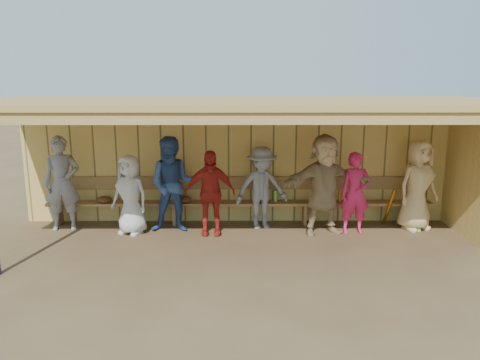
# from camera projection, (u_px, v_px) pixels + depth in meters

# --- Properties ---
(ground) EXTENTS (90.00, 90.00, 0.00)m
(ground) POSITION_uv_depth(u_px,v_px,m) (240.00, 242.00, 8.32)
(ground) COLOR brown
(ground) RESTS_ON ground
(player_a) EXTENTS (0.73, 0.55, 1.81)m
(player_a) POSITION_uv_depth(u_px,v_px,m) (62.00, 183.00, 8.85)
(player_a) COLOR gray
(player_a) RESTS_ON ground
(player_b) EXTENTS (0.85, 0.72, 1.49)m
(player_b) POSITION_uv_depth(u_px,v_px,m) (130.00, 195.00, 8.62)
(player_b) COLOR silver
(player_b) RESTS_ON ground
(player_c) EXTENTS (0.88, 0.69, 1.81)m
(player_c) POSITION_uv_depth(u_px,v_px,m) (173.00, 185.00, 8.73)
(player_c) COLOR #355392
(player_c) RESTS_ON ground
(player_d) EXTENTS (0.94, 0.43, 1.58)m
(player_d) POSITION_uv_depth(u_px,v_px,m) (210.00, 193.00, 8.58)
(player_d) COLOR red
(player_d) RESTS_ON ground
(player_e) EXTENTS (1.15, 0.85, 1.59)m
(player_e) POSITION_uv_depth(u_px,v_px,m) (262.00, 188.00, 8.94)
(player_e) COLOR gray
(player_e) RESTS_ON ground
(player_f) EXTENTS (1.82, 0.95, 1.87)m
(player_f) POSITION_uv_depth(u_px,v_px,m) (324.00, 184.00, 8.60)
(player_f) COLOR tan
(player_f) RESTS_ON ground
(player_g) EXTENTS (0.58, 0.40, 1.53)m
(player_g) POSITION_uv_depth(u_px,v_px,m) (355.00, 193.00, 8.65)
(player_g) COLOR #D52255
(player_g) RESTS_ON ground
(player_h) EXTENTS (0.99, 0.83, 1.73)m
(player_h) POSITION_uv_depth(u_px,v_px,m) (418.00, 185.00, 8.85)
(player_h) COLOR #E0B87E
(player_h) RESTS_ON ground
(dugout_structure) EXTENTS (8.80, 3.20, 2.50)m
(dugout_structure) POSITION_uv_depth(u_px,v_px,m) (261.00, 142.00, 8.63)
(dugout_structure) COLOR #D9B45C
(dugout_structure) RESTS_ON ground
(bench) EXTENTS (7.60, 0.34, 0.93)m
(bench) POSITION_uv_depth(u_px,v_px,m) (240.00, 197.00, 9.30)
(bench) COLOR #9F7544
(bench) RESTS_ON ground
(dugout_equipment) EXTENTS (6.51, 0.62, 0.80)m
(dugout_equipment) POSITION_uv_depth(u_px,v_px,m) (199.00, 201.00, 9.17)
(dugout_equipment) COLOR #C48B17
(dugout_equipment) RESTS_ON ground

